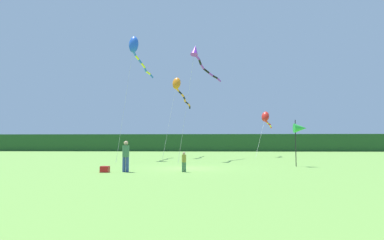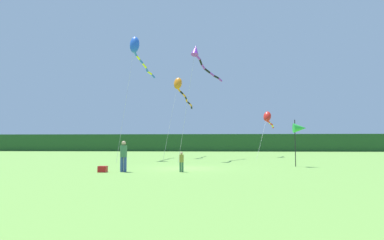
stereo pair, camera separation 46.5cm
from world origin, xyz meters
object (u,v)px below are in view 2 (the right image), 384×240
Objects in this scene: cooler_box at (103,169)px; kite_red at (268,118)px; kite_purple at (200,57)px; kite_blue at (136,49)px; kite_orange at (180,87)px; person_adult at (124,155)px; banner_flag_pole at (300,128)px; person_child at (181,161)px.

cooler_box is 25.56m from kite_red.
kite_purple reaches higher than kite_red.
kite_orange is (4.01, 4.78, -3.25)m from kite_blue.
kite_blue is 17.61m from kite_red.
kite_purple is (-7.90, -8.36, 5.41)m from kite_red.
person_adult is at bearing -79.09° from kite_blue.
person_adult is 0.16× the size of kite_purple.
banner_flag_pole is 16.34m from kite_red.
kite_blue is (-14.13, 8.68, 8.66)m from banner_flag_pole.
person_child is at bearing 5.91° from cooler_box.
kite_blue reaches higher than kite_orange.
person_child is 15.90m from kite_purple.
kite_blue is 1.23× the size of kite_orange.
banner_flag_pole is 13.20m from kite_purple.
kite_red is at bearing 88.78° from banner_flag_pole.
kite_purple is (5.07, 13.19, 10.00)m from cooler_box.
banner_flag_pole is 0.44× the size of kite_red.
kite_orange is at bearing 96.35° from person_child.
kite_blue reaches higher than kite_red.
kite_red is (11.82, 21.28, 3.76)m from person_adult.
kite_red is 12.71m from kite_purple.
person_adult is 12.67m from banner_flag_pole.
person_child is 0.35× the size of banner_flag_pole.
cooler_box is at bearing -121.03° from kite_red.
kite_orange is (-10.46, -2.75, 3.38)m from kite_red.
kite_purple is at bearing 133.91° from banner_flag_pole.
cooler_box is 18.02m from kite_blue.
banner_flag_pole is 18.71m from kite_blue.
person_child is 19.91m from kite_orange.
banner_flag_pole is at bearing 23.85° from person_adult.
kite_orange is at bearing 114.54° from kite_purple.
kite_purple reaches higher than kite_orange.
banner_flag_pole reaches higher than cooler_box.
kite_red is (14.47, 7.53, -6.63)m from kite_blue.
kite_blue is at bearing 172.79° from kite_purple.
banner_flag_pole is at bearing -31.57° from kite_blue.
kite_orange is 0.91× the size of kite_purple.
person_child is (3.40, 0.20, -0.35)m from person_adult.
kite_blue reaches higher than person_child.
person_child is at bearing -65.94° from kite_blue.
kite_orange is (2.50, 18.80, 7.97)m from cooler_box.
person_adult reaches higher than cooler_box.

